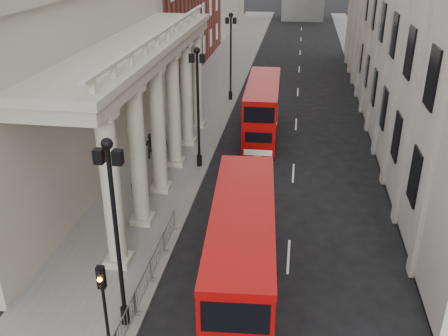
# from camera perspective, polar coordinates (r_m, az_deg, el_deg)

# --- Properties ---
(sidewalk_west) EXTENTS (6.00, 140.00, 0.12)m
(sidewalk_west) POSITION_cam_1_polar(r_m,az_deg,el_deg) (44.88, -3.37, 5.68)
(sidewalk_west) COLOR slate
(sidewalk_west) RESTS_ON ground
(sidewalk_east) EXTENTS (3.00, 140.00, 0.12)m
(sidewalk_east) POSITION_cam_1_polar(r_m,az_deg,el_deg) (44.64, 17.92, 4.38)
(sidewalk_east) COLOR slate
(sidewalk_east) RESTS_ON ground
(kerb) EXTENTS (0.20, 140.00, 0.14)m
(kerb) POSITION_cam_1_polar(r_m,az_deg,el_deg) (44.39, 0.38, 5.52)
(kerb) COLOR slate
(kerb) RESTS_ON ground
(portico_building) EXTENTS (9.00, 28.00, 12.00)m
(portico_building) POSITION_cam_1_polar(r_m,az_deg,el_deg) (34.83, -20.09, 8.75)
(portico_building) COLOR #9E9885
(portico_building) RESTS_ON ground
(lamp_post_south) EXTENTS (1.05, 0.44, 8.32)m
(lamp_post_south) POSITION_cam_1_polar(r_m,az_deg,el_deg) (19.46, -12.30, -6.34)
(lamp_post_south) COLOR black
(lamp_post_south) RESTS_ON sidewalk_west
(lamp_post_mid) EXTENTS (1.05, 0.44, 8.32)m
(lamp_post_mid) POSITION_cam_1_polar(r_m,az_deg,el_deg) (33.60, -2.99, 7.74)
(lamp_post_mid) COLOR black
(lamp_post_mid) RESTS_ON sidewalk_west
(lamp_post_north) EXTENTS (1.05, 0.44, 8.32)m
(lamp_post_north) POSITION_cam_1_polar(r_m,az_deg,el_deg) (48.90, 0.78, 13.23)
(lamp_post_north) COLOR black
(lamp_post_north) RESTS_ON sidewalk_west
(traffic_light) EXTENTS (0.28, 0.33, 4.30)m
(traffic_light) POSITION_cam_1_polar(r_m,az_deg,el_deg) (18.93, -13.62, -14.16)
(traffic_light) COLOR black
(traffic_light) RESTS_ON sidewalk_west
(bus_near) EXTENTS (3.39, 10.98, 4.67)m
(bus_near) POSITION_cam_1_polar(r_m,az_deg,el_deg) (21.77, 2.08, -9.76)
(bus_near) COLOR #A40807
(bus_near) RESTS_ON ground
(bus_far) EXTENTS (2.77, 10.39, 4.46)m
(bus_far) POSITION_cam_1_polar(r_m,az_deg,el_deg) (40.36, 4.41, 6.82)
(bus_far) COLOR #A00707
(bus_far) RESTS_ON ground
(pedestrian_a) EXTENTS (0.64, 0.50, 1.54)m
(pedestrian_a) POSITION_cam_1_polar(r_m,az_deg,el_deg) (31.24, -10.15, -1.98)
(pedestrian_a) COLOR black
(pedestrian_a) RESTS_ON sidewalk_west
(pedestrian_b) EXTENTS (1.03, 0.86, 1.90)m
(pedestrian_b) POSITION_cam_1_polar(r_m,az_deg,el_deg) (36.55, -8.39, 2.54)
(pedestrian_b) COLOR black
(pedestrian_b) RESTS_ON sidewalk_west
(pedestrian_c) EXTENTS (0.96, 0.74, 1.73)m
(pedestrian_c) POSITION_cam_1_polar(r_m,az_deg,el_deg) (36.83, -7.07, 2.66)
(pedestrian_c) COLOR black
(pedestrian_c) RESTS_ON sidewalk_west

